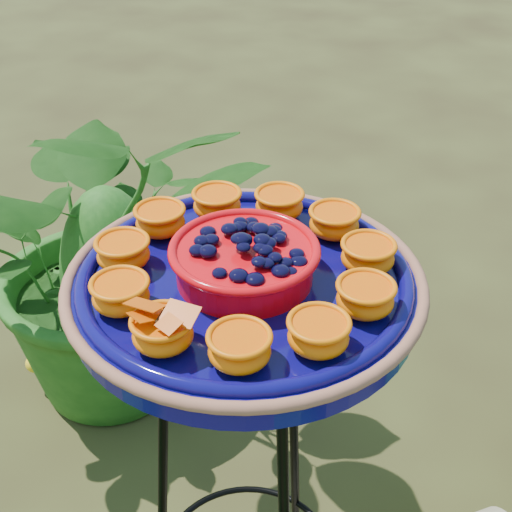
# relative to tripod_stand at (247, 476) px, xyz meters

# --- Properties ---
(tripod_stand) EXTENTS (0.40, 0.40, 0.90)m
(tripod_stand) POSITION_rel_tripod_stand_xyz_m (0.00, 0.00, 0.00)
(tripod_stand) COLOR black
(tripod_stand) RESTS_ON ground
(feeder_dish) EXTENTS (0.56, 0.56, 0.11)m
(feeder_dish) POSITION_rel_tripod_stand_xyz_m (-0.00, -0.00, 0.40)
(feeder_dish) COLOR #0A0756
(feeder_dish) RESTS_ON tripod_stand
(shrub_back_left) EXTENTS (1.06, 1.01, 0.92)m
(shrub_back_left) POSITION_rel_tripod_stand_xyz_m (-0.64, 0.62, -0.09)
(shrub_back_left) COLOR #1B4D14
(shrub_back_left) RESTS_ON ground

